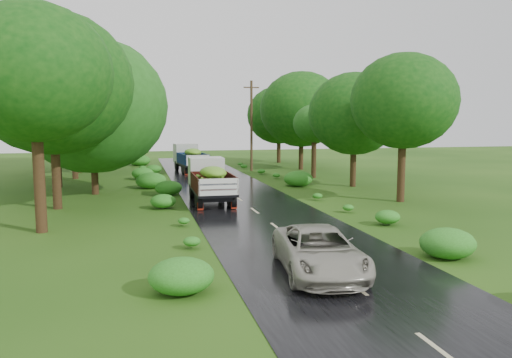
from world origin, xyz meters
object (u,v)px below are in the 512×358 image
object	(u,v)px
truck_far	(190,157)
car	(319,251)
truck_near	(210,178)
utility_pole	(251,125)

from	to	relation	value
truck_far	car	bearing A→B (deg)	-95.20
truck_near	utility_pole	world-z (taller)	utility_pole
truck_far	car	xyz separation A→B (m)	(0.62, -30.82, -0.69)
car	utility_pole	world-z (taller)	utility_pole
utility_pole	truck_near	bearing A→B (deg)	-113.17
truck_near	car	world-z (taller)	truck_near
truck_near	utility_pole	size ratio (longest dim) A/B	0.71
car	truck_far	bearing A→B (deg)	98.24
car	utility_pole	bearing A→B (deg)	87.83
car	utility_pole	xyz separation A→B (m)	(4.96, 30.45, 3.50)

